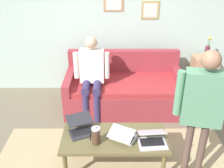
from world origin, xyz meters
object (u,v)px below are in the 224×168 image
at_px(laptop_center, 123,136).
at_px(person_seated, 92,73).
at_px(flower_vase, 207,50).
at_px(laptop_right, 152,139).
at_px(person_standing, 203,105).
at_px(couch, 124,90).
at_px(laptop_left, 81,128).
at_px(coffee_table, 114,140).
at_px(french_press, 96,136).
at_px(side_shelf, 203,76).

distance_m(laptop_center, person_seated, 1.33).
bearing_deg(flower_vase, laptop_center, 50.27).
xyz_separation_m(laptop_right, person_standing, (-0.46, 0.10, 0.53)).
bearing_deg(flower_vase, person_standing, 69.97).
height_order(laptop_center, person_seated, person_seated).
distance_m(couch, laptop_left, 1.45).
distance_m(coffee_table, person_standing, 1.10).
relative_size(couch, french_press, 8.08).
relative_size(flower_vase, person_standing, 0.22).
height_order(laptop_left, french_press, french_press).
relative_size(laptop_center, person_seated, 0.29).
relative_size(laptop_right, person_seated, 0.27).
height_order(laptop_center, person_standing, person_standing).
relative_size(laptop_left, person_standing, 0.27).
distance_m(couch, laptop_center, 1.48).
height_order(couch, coffee_table, couch).
distance_m(laptop_left, laptop_center, 0.51).
distance_m(side_shelf, person_seated, 2.06).
bearing_deg(french_press, laptop_center, -165.39).
relative_size(laptop_center, flower_vase, 1.05).
xyz_separation_m(flower_vase, person_standing, (0.73, 1.99, 0.14)).
distance_m(laptop_left, flower_vase, 2.64).
bearing_deg(flower_vase, person_seated, 16.72).
distance_m(couch, flower_vase, 1.59).
bearing_deg(french_press, couch, -104.00).
distance_m(laptop_left, laptop_right, 0.85).
xyz_separation_m(laptop_right, side_shelf, (-1.18, -1.89, -0.13)).
bearing_deg(person_standing, coffee_table, -12.63).
relative_size(coffee_table, laptop_center, 3.29).
height_order(laptop_right, flower_vase, flower_vase).
relative_size(laptop_center, person_standing, 0.23).
height_order(laptop_left, flower_vase, flower_vase).
bearing_deg(couch, coffee_table, 82.94).
relative_size(couch, person_standing, 1.19).
bearing_deg(couch, laptop_left, 66.46).
distance_m(laptop_left, side_shelf, 2.62).
bearing_deg(laptop_right, french_press, 0.80).
relative_size(laptop_left, person_seated, 0.34).
distance_m(laptop_left, person_standing, 1.42).
relative_size(flower_vase, person_seated, 0.28).
distance_m(laptop_center, flower_vase, 2.40).
bearing_deg(side_shelf, laptop_left, 39.90).
xyz_separation_m(side_shelf, flower_vase, (-0.00, 0.00, 0.51)).
bearing_deg(person_seated, laptop_center, 109.48).
xyz_separation_m(couch, french_press, (0.38, 1.54, 0.26)).
height_order(laptop_right, french_press, french_press).
relative_size(french_press, person_standing, 0.15).
distance_m(french_press, person_seated, 1.33).
xyz_separation_m(couch, person_standing, (-0.71, 1.63, 0.73)).
bearing_deg(flower_vase, couch, 14.04).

